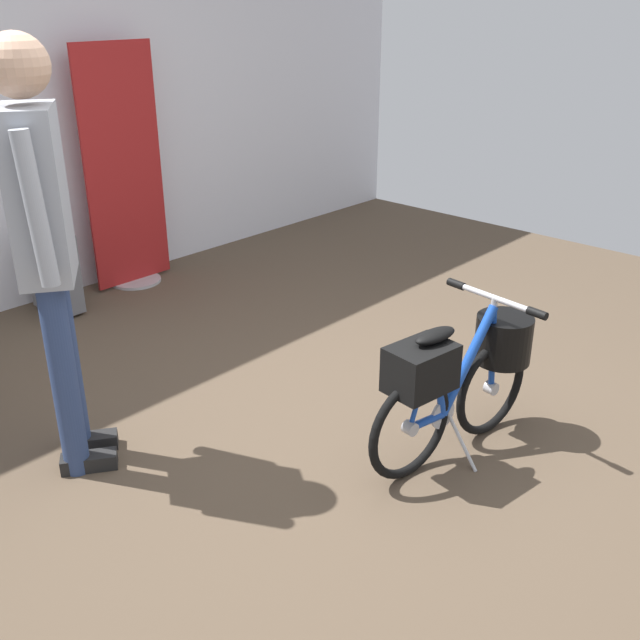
# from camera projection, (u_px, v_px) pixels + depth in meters

# --- Properties ---
(ground_plane) EXTENTS (7.41, 7.41, 0.00)m
(ground_plane) POSITION_uv_depth(u_px,v_px,m) (326.00, 447.00, 3.41)
(ground_plane) COLOR brown
(floor_banner_stand) EXTENTS (0.60, 0.36, 1.65)m
(floor_banner_stand) POSITION_uv_depth(u_px,v_px,m) (125.00, 182.00, 5.07)
(floor_banner_stand) COLOR #B7B7BC
(floor_banner_stand) RESTS_ON ground_plane
(folding_bike_foreground) EXTENTS (1.02, 0.53, 0.73)m
(folding_bike_foreground) POSITION_uv_depth(u_px,v_px,m) (462.00, 373.00, 3.25)
(folding_bike_foreground) COLOR black
(folding_bike_foreground) RESTS_ON ground_plane
(visitor_near_wall) EXTENTS (0.38, 0.45, 1.81)m
(visitor_near_wall) POSITION_uv_depth(u_px,v_px,m) (45.00, 235.00, 2.89)
(visitor_near_wall) COLOR navy
(visitor_near_wall) RESTS_ON ground_plane
(rolling_suitcase) EXTENTS (0.18, 0.36, 0.83)m
(rolling_suitcase) POSITION_uv_depth(u_px,v_px,m) (54.00, 271.00, 4.76)
(rolling_suitcase) COLOR slate
(rolling_suitcase) RESTS_ON ground_plane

